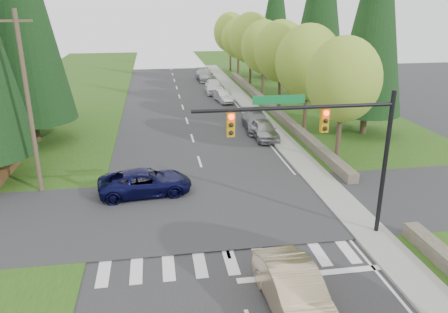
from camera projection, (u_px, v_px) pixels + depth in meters
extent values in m
plane|color=#28282B|center=(246.00, 312.00, 15.36)|extent=(120.00, 120.00, 0.00)
cube|color=#284813|center=(351.00, 134.00, 35.90)|extent=(14.00, 110.00, 0.06)
cube|color=#284813|center=(17.00, 150.00, 32.02)|extent=(14.00, 110.00, 0.06)
cube|color=#28282B|center=(215.00, 211.00, 22.81)|extent=(120.00, 8.00, 0.10)
cube|color=gray|center=(273.00, 130.00, 36.84)|extent=(1.80, 80.00, 0.13)
cube|color=gray|center=(263.00, 131.00, 36.71)|extent=(0.20, 80.00, 0.13)
cube|color=#4C4438|center=(268.00, 105.00, 44.44)|extent=(0.70, 40.00, 0.70)
cylinder|color=black|center=(385.00, 165.00, 19.49)|extent=(0.20, 0.20, 6.80)
cylinder|color=black|center=(295.00, 108.00, 17.91)|extent=(8.60, 0.16, 0.16)
cube|color=#0C662D|center=(279.00, 100.00, 17.73)|extent=(2.20, 0.04, 0.35)
cube|color=#BF8C0C|center=(324.00, 121.00, 18.30)|extent=(0.32, 0.24, 1.00)
sphere|color=#FF0C05|center=(326.00, 113.00, 18.05)|extent=(0.22, 0.22, 0.22)
cube|color=#BF8C0C|center=(231.00, 125.00, 17.70)|extent=(0.32, 0.24, 1.00)
sphere|color=#FF0C05|center=(231.00, 117.00, 17.46)|extent=(0.22, 0.22, 0.22)
cylinder|color=#473828|center=(29.00, 106.00, 23.44)|extent=(0.24, 0.24, 10.00)
cube|color=#473828|center=(16.00, 21.00, 21.96)|extent=(1.60, 0.10, 0.12)
cylinder|color=#38281C|center=(339.00, 128.00, 28.96)|extent=(0.32, 0.32, 4.76)
ellipsoid|color=olive|center=(344.00, 80.00, 27.88)|extent=(4.80, 4.80, 5.52)
cylinder|color=#38281C|center=(306.00, 104.00, 35.46)|extent=(0.32, 0.32, 4.93)
ellipsoid|color=olive|center=(308.00, 62.00, 34.34)|extent=(5.20, 5.20, 5.98)
cylinder|color=#38281C|center=(279.00, 87.00, 41.93)|extent=(0.32, 0.32, 5.04)
ellipsoid|color=olive|center=(281.00, 51.00, 40.78)|extent=(5.00, 5.00, 5.75)
cylinder|color=#38281C|center=(263.00, 77.00, 48.49)|extent=(0.32, 0.32, 4.82)
ellipsoid|color=olive|center=(264.00, 47.00, 47.40)|extent=(5.00, 5.00, 5.75)
cylinder|color=#38281C|center=(250.00, 67.00, 54.96)|extent=(0.32, 0.32, 5.15)
ellipsoid|color=olive|center=(251.00, 38.00, 53.79)|extent=(5.40, 5.40, 6.21)
cylinder|color=#38281C|center=(238.00, 61.00, 61.52)|extent=(0.32, 0.32, 4.70)
ellipsoid|color=olive|center=(239.00, 38.00, 60.45)|extent=(4.80, 4.80, 5.52)
cylinder|color=#38281C|center=(230.00, 55.00, 68.00)|extent=(0.32, 0.32, 4.98)
ellipsoid|color=olive|center=(231.00, 32.00, 66.87)|extent=(5.20, 5.20, 5.98)
cylinder|color=#38281C|center=(36.00, 129.00, 33.71)|extent=(0.50, 0.50, 2.00)
cylinder|color=#38281C|center=(29.00, 112.00, 38.99)|extent=(0.50, 0.50, 2.00)
cone|color=black|center=(12.00, 2.00, 35.87)|extent=(5.78, 5.78, 17.00)
cylinder|color=#38281C|center=(364.00, 122.00, 35.72)|extent=(0.50, 0.50, 2.00)
cone|color=black|center=(376.00, 9.00, 32.78)|extent=(5.44, 5.44, 16.00)
cylinder|color=#38281C|center=(315.00, 90.00, 48.90)|extent=(0.50, 0.50, 2.00)
cylinder|color=#38281C|center=(273.00, 71.00, 61.77)|extent=(0.50, 0.50, 2.00)
cone|color=black|center=(276.00, 10.00, 58.99)|extent=(5.10, 5.10, 15.00)
imported|color=tan|center=(294.00, 292.00, 15.13)|extent=(2.02, 5.04, 1.63)
imported|color=#0A0B33|center=(145.00, 182.00, 24.52)|extent=(5.39, 2.89, 1.44)
imported|color=#A4A4A9|center=(264.00, 130.00, 34.56)|extent=(1.90, 4.40, 1.48)
imported|color=slate|center=(256.00, 121.00, 36.92)|extent=(2.32, 5.19, 1.48)
imported|color=silver|center=(223.00, 96.00, 47.24)|extent=(1.88, 4.06, 1.29)
imported|color=white|center=(214.00, 86.00, 51.75)|extent=(2.20, 4.92, 1.64)
imported|color=#A1A1A6|center=(205.00, 75.00, 60.02)|extent=(2.47, 5.40, 1.53)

